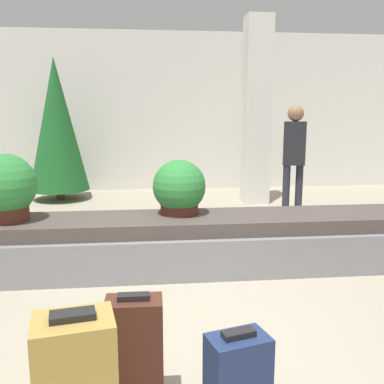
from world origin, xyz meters
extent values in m
plane|color=#9E937F|center=(0.00, 0.00, 0.00)|extent=(18.00, 18.00, 0.00)
cube|color=silver|center=(0.00, 6.26, 1.60)|extent=(18.00, 0.06, 3.20)
cube|color=gray|center=(0.00, 1.54, 0.20)|extent=(6.37, 0.88, 0.40)
cube|color=#4C423D|center=(0.00, 1.54, 0.47)|extent=(6.11, 0.72, 0.15)
cube|color=silver|center=(1.47, 4.72, 1.60)|extent=(0.44, 0.44, 3.20)
cube|color=black|center=(-0.77, -0.98, 0.75)|extent=(0.20, 0.12, 0.03)
cube|color=black|center=(-0.05, -0.92, 0.59)|extent=(0.17, 0.10, 0.03)
cube|color=#472319|center=(-0.53, -0.58, 0.31)|extent=(0.30, 0.19, 0.63)
cube|color=black|center=(-0.53, -0.58, 0.64)|extent=(0.17, 0.07, 0.03)
cylinder|color=#4C2319|center=(-0.12, 1.65, 0.62)|extent=(0.39, 0.39, 0.14)
sphere|color=#2D7F38|center=(-0.12, 1.65, 0.84)|extent=(0.55, 0.55, 0.55)
cylinder|color=#4C2319|center=(-1.82, 1.54, 0.64)|extent=(0.42, 0.42, 0.19)
sphere|color=#2D7F38|center=(-1.82, 1.54, 0.90)|extent=(0.60, 0.60, 0.60)
cylinder|color=#282833|center=(1.65, 3.50, 0.41)|extent=(0.11, 0.11, 0.81)
cylinder|color=#282833|center=(1.85, 3.50, 0.41)|extent=(0.11, 0.11, 0.81)
cube|color=#232328|center=(1.75, 3.50, 1.14)|extent=(0.36, 0.26, 0.64)
sphere|color=#936B4C|center=(1.75, 3.50, 1.58)|extent=(0.24, 0.24, 0.24)
cylinder|color=#4C331E|center=(-2.06, 5.34, 0.09)|extent=(0.16, 0.16, 0.18)
cone|color=#195623|center=(-2.06, 5.34, 1.37)|extent=(1.07, 1.07, 2.39)
camera|label=1|loc=(-0.45, -2.69, 1.59)|focal=40.00mm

